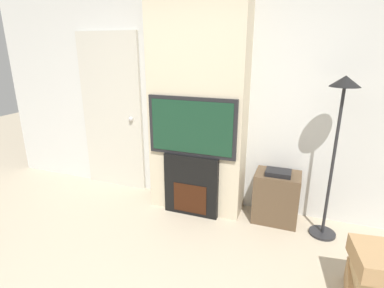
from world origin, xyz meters
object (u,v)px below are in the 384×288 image
television (192,127)px  fireplace (192,185)px  floor_lamp (339,122)px  media_stand (276,196)px

television → fireplace: bearing=90.0°
floor_lamp → media_stand: (-0.50, 0.12, -0.92)m
television → floor_lamp: (1.44, 0.07, 0.16)m
floor_lamp → media_stand: floor_lamp is taller
fireplace → floor_lamp: size_ratio=0.44×
television → media_stand: television is taller
media_stand → floor_lamp: bearing=-13.1°
floor_lamp → media_stand: 1.06m
television → floor_lamp: floor_lamp is taller
television → floor_lamp: size_ratio=0.61×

